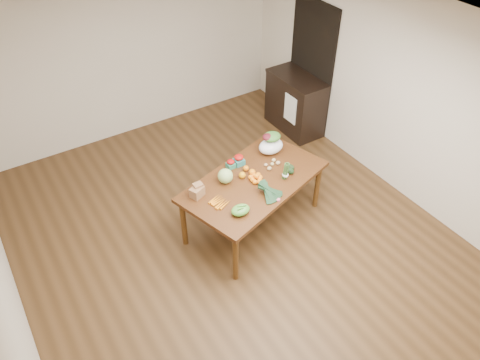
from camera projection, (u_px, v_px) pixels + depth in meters
floor at (231, 237)px, 5.99m from camera, size 6.00×6.00×0.00m
ceiling at (228, 34)px, 4.25m from camera, size 5.00×6.00×0.02m
room_walls at (230, 153)px, 5.12m from camera, size 5.02×6.02×2.70m
dining_table at (253, 202)px, 5.94m from camera, size 2.02×1.48×0.75m
doorway_dark at (311, 67)px, 7.37m from camera, size 0.02×1.00×2.10m
cabinet at (295, 103)px, 7.63m from camera, size 0.52×1.02×0.94m
dish_towel at (290, 109)px, 7.34m from camera, size 0.02×0.28×0.45m
paper_bag at (197, 191)px, 5.42m from camera, size 0.26×0.23×0.15m
cabbage at (225, 176)px, 5.61m from camera, size 0.18×0.18×0.18m
strawberry_basket_a at (231, 165)px, 5.86m from camera, size 0.12×0.12×0.09m
strawberry_basket_b at (239, 161)px, 5.90m from camera, size 0.15×0.15×0.11m
orange_a at (242, 175)px, 5.70m from camera, size 0.08×0.08×0.08m
orange_b at (246, 168)px, 5.81m from camera, size 0.07×0.07×0.07m
orange_c at (252, 172)px, 5.75m from camera, size 0.08×0.08×0.08m
mandarin_cluster at (257, 177)px, 5.66m from camera, size 0.22×0.22×0.10m
carrots at (219, 202)px, 5.38m from camera, size 0.27×0.27×0.03m
snap_pea_bag at (240, 210)px, 5.22m from camera, size 0.22×0.17×0.10m
kale_bunch at (272, 191)px, 5.41m from camera, size 0.42×0.47×0.16m
asparagus_bundle at (286, 171)px, 5.63m from camera, size 0.11×0.13×0.26m
potato_a at (269, 168)px, 5.83m from camera, size 0.06×0.05×0.05m
potato_b at (272, 164)px, 5.90m from camera, size 0.05×0.04×0.04m
potato_c at (274, 160)px, 5.96m from camera, size 0.05×0.05×0.05m
potato_d at (266, 165)px, 5.89m from camera, size 0.05×0.04×0.04m
potato_e at (278, 163)px, 5.92m from camera, size 0.06×0.05×0.05m
avocado_a at (290, 171)px, 5.77m from camera, size 0.11×0.13×0.08m
avocado_b at (291, 167)px, 5.83m from camera, size 0.10×0.12×0.07m
salad_bag at (271, 144)px, 6.05m from camera, size 0.40×0.34×0.26m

